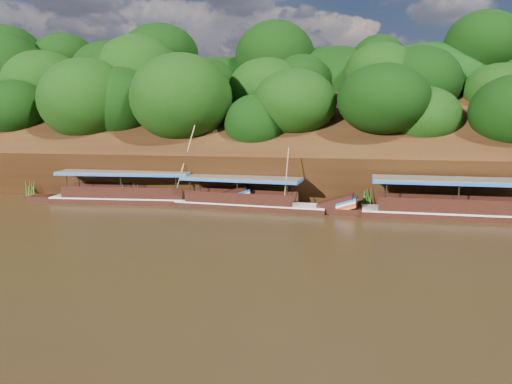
# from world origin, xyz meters

# --- Properties ---
(ground) EXTENTS (160.00, 160.00, 0.00)m
(ground) POSITION_xyz_m (0.00, 0.00, 0.00)
(ground) COLOR black
(ground) RESTS_ON ground
(riverbank) EXTENTS (120.00, 30.06, 19.40)m
(riverbank) POSITION_xyz_m (-0.01, 22.73, 1.89)
(riverbank) COLOR #32190B
(riverbank) RESTS_ON ground
(boat_0) EXTENTS (16.34, 2.90, 6.63)m
(boat_0) POSITION_xyz_m (13.65, 6.77, 0.60)
(boat_0) COLOR black
(boat_0) RESTS_ON ground
(boat_1) EXTENTS (13.38, 3.21, 4.99)m
(boat_1) POSITION_xyz_m (-1.39, 7.51, 0.52)
(boat_1) COLOR black
(boat_1) RESTS_ON ground
(boat_2) EXTENTS (15.79, 3.35, 6.72)m
(boat_2) POSITION_xyz_m (-10.48, 8.32, 0.56)
(boat_2) COLOR black
(boat_2) RESTS_ON ground
(reeds) EXTENTS (49.52, 2.15, 2.09)m
(reeds) POSITION_xyz_m (-4.10, 9.49, 0.85)
(reeds) COLOR #2F6F1B
(reeds) RESTS_ON ground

